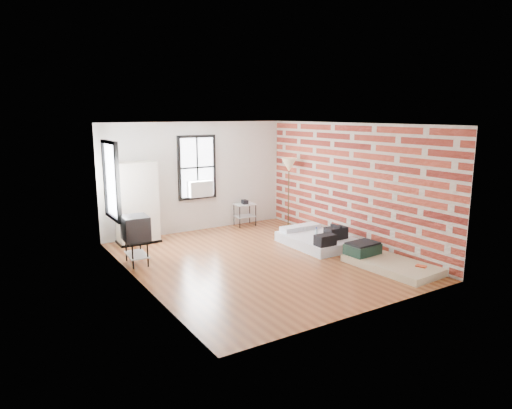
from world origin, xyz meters
TOP-DOWN VIEW (x-y plane):
  - ground at (0.00, 0.00)m, footprint 6.00×6.00m
  - room_shell at (0.23, 0.36)m, footprint 5.02×6.02m
  - mattress_main at (1.75, 0.19)m, footprint 1.27×1.72m
  - mattress_bare at (1.92, -1.66)m, footprint 1.08×1.88m
  - wardrobe at (-1.70, 2.65)m, footprint 0.97×0.57m
  - side_table at (1.27, 2.72)m, footprint 0.58×0.48m
  - floor_lamp at (2.15, 1.93)m, footprint 0.40×0.40m
  - tv_stand at (-2.21, 1.13)m, footprint 0.54×0.73m

SIDE VIEW (x-z plane):
  - ground at x=0.00m, z-range 0.00..0.00m
  - mattress_bare at x=1.92m, z-range -0.08..0.32m
  - mattress_main at x=1.75m, z-range -0.13..0.43m
  - side_table at x=1.27m, z-range 0.13..0.85m
  - tv_stand at x=-2.21m, z-range 0.22..1.21m
  - wardrobe at x=-1.70m, z-range 0.00..1.91m
  - floor_lamp at x=2.15m, z-range 0.67..2.54m
  - room_shell at x=0.23m, z-range 0.33..3.14m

